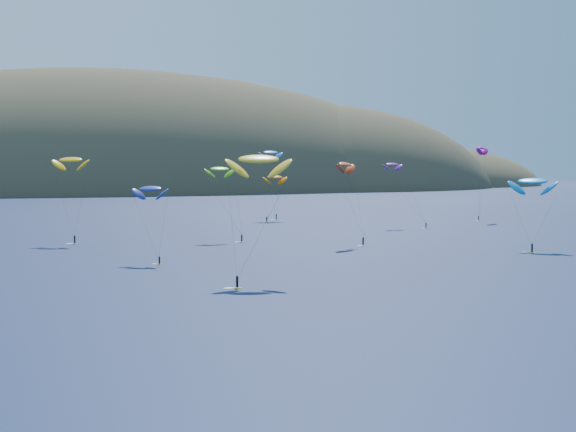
% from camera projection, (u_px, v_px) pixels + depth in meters
% --- Properties ---
extents(ground, '(2800.00, 2800.00, 0.00)m').
position_uv_depth(ground, '(519.00, 339.00, 90.06)').
color(ground, black).
rests_on(ground, ground).
extents(island, '(730.00, 300.00, 210.00)m').
position_uv_depth(island, '(135.00, 202.00, 633.74)').
color(island, '#3D3526').
rests_on(island, ground).
extents(kitesurfer_1, '(10.18, 10.10, 23.37)m').
position_uv_depth(kitesurfer_1, '(71.00, 160.00, 201.34)').
color(kitesurfer_1, yellow).
rests_on(kitesurfer_1, ground).
extents(kitesurfer_2, '(13.31, 14.15, 23.56)m').
position_uv_depth(kitesurfer_2, '(259.00, 159.00, 137.10)').
color(kitesurfer_2, yellow).
rests_on(kitesurfer_2, ground).
extents(kitesurfer_3, '(8.12, 10.38, 20.56)m').
position_uv_depth(kitesurfer_3, '(220.00, 169.00, 207.71)').
color(kitesurfer_3, yellow).
rests_on(kitesurfer_3, ground).
extents(kitesurfer_4, '(8.96, 8.70, 26.25)m').
position_uv_depth(kitesurfer_4, '(271.00, 153.00, 286.35)').
color(kitesurfer_4, yellow).
rests_on(kitesurfer_4, ground).
extents(kitesurfer_5, '(11.86, 14.19, 18.69)m').
position_uv_depth(kitesurfer_5, '(533.00, 181.00, 185.93)').
color(kitesurfer_5, yellow).
rests_on(kitesurfer_5, ground).
extents(kitesurfer_6, '(11.18, 12.03, 21.54)m').
position_uv_depth(kitesurfer_6, '(392.00, 165.00, 251.24)').
color(kitesurfer_6, yellow).
rests_on(kitesurfer_6, ground).
extents(kitesurfer_8, '(8.53, 7.82, 27.43)m').
position_uv_depth(kitesurfer_8, '(482.00, 148.00, 278.64)').
color(kitesurfer_8, yellow).
rests_on(kitesurfer_8, ground).
extents(kitesurfer_9, '(8.52, 9.09, 21.85)m').
position_uv_depth(kitesurfer_9, '(345.00, 165.00, 195.57)').
color(kitesurfer_9, yellow).
rests_on(kitesurfer_9, ground).
extents(kitesurfer_10, '(8.09, 10.51, 16.81)m').
position_uv_depth(kitesurfer_10, '(150.00, 189.00, 162.08)').
color(kitesurfer_10, yellow).
rests_on(kitesurfer_10, ground).
extents(kitesurfer_11, '(11.12, 11.62, 17.59)m').
position_uv_depth(kitesurfer_11, '(275.00, 177.00, 279.38)').
color(kitesurfer_11, yellow).
rests_on(kitesurfer_11, ground).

